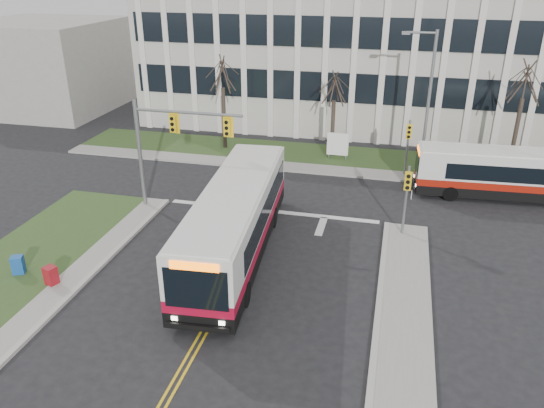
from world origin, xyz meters
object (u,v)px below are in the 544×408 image
at_px(newspaper_box_blue, 18,266).
at_px(directory_sign, 338,145).
at_px(bus_main, 236,223).
at_px(streetlight, 426,96).
at_px(bus_cross, 511,175).
at_px(newspaper_box_red, 51,277).

bearing_deg(newspaper_box_blue, directory_sign, 33.69).
bearing_deg(bus_main, streetlight, 52.44).
height_order(bus_main, bus_cross, bus_main).
xyz_separation_m(bus_cross, newspaper_box_blue, (-22.71, -14.35, -0.96)).
bearing_deg(newspaper_box_blue, newspaper_box_red, -35.80).
bearing_deg(bus_cross, bus_main, -56.50).
relative_size(bus_main, newspaper_box_red, 13.46).
bearing_deg(streetlight, bus_cross, -28.67).
distance_m(bus_main, newspaper_box_red, 8.44).
bearing_deg(streetlight, bus_main, -123.23).
xyz_separation_m(bus_cross, newspaper_box_red, (-20.74, -14.78, -0.96)).
relative_size(directory_sign, bus_cross, 0.19).
bearing_deg(newspaper_box_blue, bus_main, 1.30).
height_order(streetlight, newspaper_box_red, streetlight).
bearing_deg(bus_main, newspaper_box_blue, -159.72).
distance_m(directory_sign, newspaper_box_blue, 22.04).
bearing_deg(newspaper_box_red, streetlight, 68.28).
distance_m(newspaper_box_blue, newspaper_box_red, 2.02).
relative_size(directory_sign, newspaper_box_red, 2.11).
relative_size(newspaper_box_blue, newspaper_box_red, 1.00).
height_order(streetlight, directory_sign, streetlight).
height_order(streetlight, newspaper_box_blue, streetlight).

